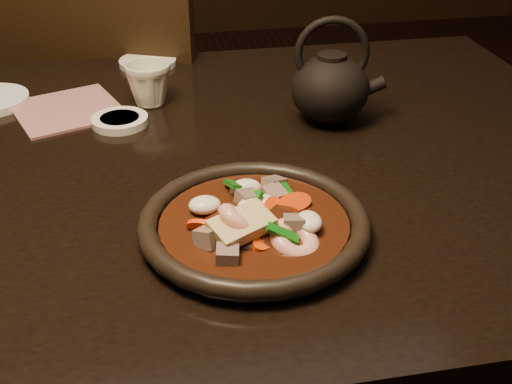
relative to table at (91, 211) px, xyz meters
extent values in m
cube|color=black|center=(0.00, 0.00, 0.06)|extent=(1.60, 0.90, 0.04)
cylinder|color=black|center=(0.72, 0.37, -0.32)|extent=(0.06, 0.06, 0.71)
cube|color=black|center=(0.08, 0.67, -0.21)|extent=(0.59, 0.59, 0.04)
cylinder|color=black|center=(0.32, 0.76, -0.45)|extent=(0.04, 0.04, 0.44)
cylinder|color=black|center=(0.18, 0.43, -0.45)|extent=(0.04, 0.04, 0.44)
cylinder|color=black|center=(-0.02, 0.90, -0.45)|extent=(0.04, 0.04, 0.44)
cylinder|color=black|center=(-0.16, 0.57, -0.45)|extent=(0.04, 0.04, 0.44)
cube|color=black|center=(0.00, 0.48, 0.04)|extent=(0.41, 0.20, 0.47)
cylinder|color=black|center=(0.20, -0.21, 0.08)|extent=(0.25, 0.25, 0.01)
torus|color=black|center=(0.20, -0.21, 0.09)|extent=(0.27, 0.27, 0.02)
cylinder|color=black|center=(0.20, -0.21, 0.09)|extent=(0.22, 0.22, 0.01)
ellipsoid|color=black|center=(0.20, -0.21, 0.09)|extent=(0.12, 0.12, 0.03)
torus|color=#FFB7A1|center=(0.24, -0.26, 0.10)|extent=(0.08, 0.08, 0.04)
torus|color=#FFB7A1|center=(0.18, -0.23, 0.11)|extent=(0.06, 0.06, 0.05)
cube|color=gray|center=(0.24, -0.24, 0.10)|extent=(0.03, 0.03, 0.03)
cube|color=gray|center=(0.24, -0.16, 0.10)|extent=(0.03, 0.04, 0.03)
cube|color=gray|center=(0.24, -0.14, 0.10)|extent=(0.03, 0.04, 0.03)
cube|color=gray|center=(0.22, -0.21, 0.10)|extent=(0.04, 0.04, 0.03)
cube|color=gray|center=(0.15, -0.24, 0.10)|extent=(0.04, 0.04, 0.03)
cube|color=gray|center=(0.16, -0.28, 0.10)|extent=(0.03, 0.03, 0.02)
cube|color=gray|center=(0.20, -0.18, 0.11)|extent=(0.03, 0.03, 0.03)
cylinder|color=#FF4208|center=(0.23, -0.20, 0.10)|extent=(0.05, 0.06, 0.03)
cylinder|color=#FF4208|center=(0.21, -0.25, 0.10)|extent=(0.06, 0.06, 0.02)
cylinder|color=#FF4208|center=(0.14, -0.22, 0.10)|extent=(0.05, 0.04, 0.04)
cylinder|color=#FF4208|center=(0.20, -0.22, 0.10)|extent=(0.06, 0.06, 0.03)
cylinder|color=#FF4208|center=(0.26, -0.19, 0.10)|extent=(0.05, 0.04, 0.03)
cube|color=#146A14|center=(0.23, -0.26, 0.11)|extent=(0.04, 0.02, 0.03)
cube|color=#146A14|center=(0.25, -0.17, 0.10)|extent=(0.02, 0.04, 0.02)
cube|color=#146A14|center=(0.20, -0.21, 0.10)|extent=(0.04, 0.02, 0.02)
cube|color=#146A14|center=(0.19, -0.14, 0.11)|extent=(0.02, 0.04, 0.02)
cube|color=#146A14|center=(0.21, -0.19, 0.11)|extent=(0.03, 0.04, 0.03)
ellipsoid|color=white|center=(0.26, -0.24, 0.11)|extent=(0.03, 0.04, 0.02)
ellipsoid|color=white|center=(0.20, -0.20, 0.11)|extent=(0.03, 0.03, 0.02)
ellipsoid|color=white|center=(0.15, -0.18, 0.10)|extent=(0.04, 0.03, 0.02)
ellipsoid|color=white|center=(0.21, -0.14, 0.10)|extent=(0.04, 0.03, 0.03)
ellipsoid|color=white|center=(0.22, -0.18, 0.10)|extent=(0.03, 0.03, 0.03)
ellipsoid|color=white|center=(0.22, -0.20, 0.09)|extent=(0.04, 0.04, 0.02)
cube|color=#D6C180|center=(0.18, -0.24, 0.11)|extent=(0.08, 0.07, 0.03)
cylinder|color=white|center=(0.05, 0.13, 0.08)|extent=(0.09, 0.09, 0.01)
cylinder|color=white|center=(0.11, 0.39, 0.08)|extent=(0.11, 0.11, 0.01)
imported|color=silver|center=(0.10, 0.20, 0.12)|extent=(0.08, 0.08, 0.08)
cube|color=#9B5F61|center=(-0.03, 0.20, 0.08)|extent=(0.21, 0.21, 0.00)
ellipsoid|color=black|center=(0.38, 0.08, 0.13)|extent=(0.12, 0.12, 0.10)
cylinder|color=black|center=(0.38, 0.08, 0.18)|extent=(0.05, 0.05, 0.02)
cylinder|color=black|center=(0.44, 0.07, 0.13)|extent=(0.06, 0.03, 0.04)
torus|color=black|center=(0.38, 0.08, 0.19)|extent=(0.12, 0.03, 0.11)
camera|label=1|loc=(0.09, -0.82, 0.51)|focal=45.00mm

